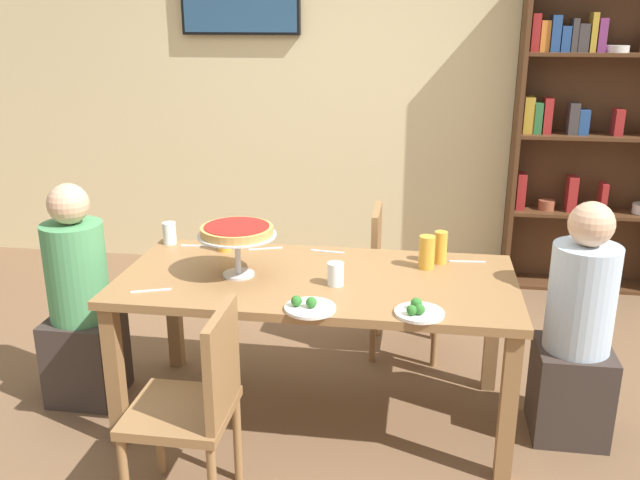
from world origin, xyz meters
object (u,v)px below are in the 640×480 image
Objects in this scene: cutlery_knife_near at (151,291)px; salad_plate_near_diner at (309,307)px; cutlery_fork_near at (327,251)px; cutlery_knife_far at (197,246)px; beer_glass_amber_tall at (440,247)px; diner_head_west at (81,310)px; beer_glass_amber_short at (427,252)px; cutlery_fork_far at (467,262)px; dining_table at (317,293)px; chair_far_right at (394,273)px; bookshelf at (591,129)px; diner_head_east at (576,340)px; water_glass_clear_far at (169,233)px; cutlery_spare_fork at (266,249)px; chair_near_left at (197,401)px; beer_glass_amber_spare at (224,238)px; water_glass_clear_near at (336,274)px; salad_plate_far_diner at (418,311)px.

salad_plate_near_diner is at bearing -28.43° from cutlery_knife_near.
cutlery_knife_near is at bearing 49.37° from cutlery_fork_near.
beer_glass_amber_tall is at bearing 171.17° from cutlery_knife_far.
diner_head_west is 1.76m from beer_glass_amber_short.
beer_glass_amber_short reaches higher than cutlery_fork_far.
beer_glass_amber_short is 1.22m from cutlery_knife_far.
cutlery_fork_near is (-0.51, 0.16, -0.08)m from beer_glass_amber_short.
dining_table is 2.14× the size of chair_far_right.
chair_far_right is at bearing -164.07° from cutlery_knife_far.
bookshelf reaches higher than cutlery_fork_far.
salad_plate_near_diner is at bearing -130.14° from beer_glass_amber_short.
dining_table is 1.62× the size of diner_head_east.
cutlery_knife_far is at bearing 153.76° from dining_table.
beer_glass_amber_tall is 1.39× the size of water_glass_clear_far.
cutlery_knife_far is 1.00× the size of cutlery_spare_fork.
diner_head_west is at bearing -63.48° from chair_far_right.
beer_glass_amber_tall reaches higher than chair_near_left.
cutlery_knife_near is at bearing -106.35° from beer_glass_amber_spare.
chair_near_left is at bearing 101.54° from cutlery_knife_far.
cutlery_knife_near is (-1.04, -1.05, 0.26)m from chair_far_right.
beer_glass_amber_spare is 0.22m from cutlery_spare_fork.
dining_table is 0.84m from chair_near_left.
cutlery_knife_near is (0.50, -0.27, 0.25)m from diner_head_west.
cutlery_knife_near is at bearing -157.98° from dining_table.
salad_plate_near_diner reaches higher than cutlery_spare_fork.
water_glass_clear_near is (-0.41, -0.28, -0.03)m from beer_glass_amber_short.
salad_plate_near_diner is 0.46m from salad_plate_far_diner.
water_glass_clear_far is at bearing 172.89° from beer_glass_amber_short.
salad_plate_near_diner is at bearing -16.52° from diner_head_west.
cutlery_spare_fork is (-1.04, 0.04, 0.00)m from cutlery_fork_far.
beer_glass_amber_tall is (0.58, 0.28, 0.17)m from dining_table.
salad_plate_far_diner is (0.48, -0.36, 0.10)m from dining_table.
water_glass_clear_far reaches higher than cutlery_fork_near.
salad_plate_far_diner is 1.15× the size of cutlery_knife_far.
bookshelf reaches higher than salad_plate_far_diner.
cutlery_fork_far and cutlery_spare_fork have the same top height.
diner_head_east is at bearing 0.75° from diner_head_west.
beer_glass_amber_tall is at bearing 51.32° from beer_glass_amber_short.
diner_head_west reaches higher than salad_plate_far_diner.
beer_glass_amber_short is 1.38m from water_glass_clear_far.
chair_far_right is 0.82m from cutlery_spare_fork.
diner_head_west reaches higher than beer_glass_amber_tall.
cutlery_knife_near is 1.00× the size of cutlery_knife_far.
salad_plate_far_diner is (0.14, -1.12, 0.27)m from chair_far_right.
cutlery_knife_near is 1.54m from cutlery_fork_far.
diner_head_east reaches higher than cutlery_spare_fork.
water_glass_clear_far is at bearing 24.36° from chair_near_left.
cutlery_knife_near is at bearing 83.42° from cutlery_knife_far.
diner_head_west is 9.79× the size of water_glass_clear_far.
cutlery_fork_far is at bearing -117.80° from bookshelf.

